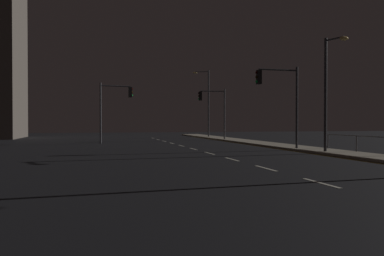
{
  "coord_description": "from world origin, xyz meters",
  "views": [
    {
      "loc": [
        -6.78,
        -1.59,
        1.87
      ],
      "look_at": [
        -0.58,
        23.1,
        1.53
      ],
      "focal_mm": 36.11,
      "sensor_mm": 36.0,
      "label": 1
    }
  ],
  "objects_px": {
    "street_lamp_far_end": "(329,83)",
    "traffic_light_mid_right": "(213,104)",
    "traffic_light_far_right": "(280,91)",
    "street_lamp_corner": "(206,97)",
    "traffic_light_near_left": "(114,102)"
  },
  "relations": [
    {
      "from": "street_lamp_far_end",
      "to": "traffic_light_mid_right",
      "type": "bearing_deg",
      "value": 94.49
    },
    {
      "from": "traffic_light_far_right",
      "to": "street_lamp_corner",
      "type": "distance_m",
      "value": 23.05
    },
    {
      "from": "street_lamp_far_end",
      "to": "traffic_light_far_right",
      "type": "bearing_deg",
      "value": 115.69
    },
    {
      "from": "traffic_light_far_right",
      "to": "traffic_light_mid_right",
      "type": "bearing_deg",
      "value": 89.6
    },
    {
      "from": "traffic_light_near_left",
      "to": "traffic_light_far_right",
      "type": "distance_m",
      "value": 15.86
    },
    {
      "from": "traffic_light_mid_right",
      "to": "traffic_light_far_right",
      "type": "distance_m",
      "value": 15.41
    },
    {
      "from": "traffic_light_near_left",
      "to": "traffic_light_far_right",
      "type": "relative_size",
      "value": 0.99
    },
    {
      "from": "traffic_light_mid_right",
      "to": "street_lamp_far_end",
      "type": "bearing_deg",
      "value": -85.51
    },
    {
      "from": "street_lamp_corner",
      "to": "traffic_light_mid_right",
      "type": "bearing_deg",
      "value": -100.56
    },
    {
      "from": "traffic_light_mid_right",
      "to": "traffic_light_far_right",
      "type": "xyz_separation_m",
      "value": [
        -0.11,
        -15.41,
        0.15
      ]
    },
    {
      "from": "traffic_light_near_left",
      "to": "street_lamp_far_end",
      "type": "bearing_deg",
      "value": -51.92
    },
    {
      "from": "traffic_light_mid_right",
      "to": "traffic_light_near_left",
      "type": "xyz_separation_m",
      "value": [
        -10.49,
        -3.43,
        -0.04
      ]
    },
    {
      "from": "traffic_light_mid_right",
      "to": "traffic_light_near_left",
      "type": "height_order",
      "value": "traffic_light_mid_right"
    },
    {
      "from": "traffic_light_far_right",
      "to": "street_lamp_corner",
      "type": "bearing_deg",
      "value": 86.23
    },
    {
      "from": "traffic_light_mid_right",
      "to": "street_lamp_far_end",
      "type": "xyz_separation_m",
      "value": [
        1.47,
        -18.68,
        0.42
      ]
    }
  ]
}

